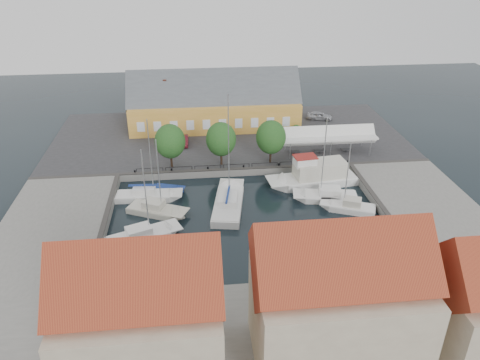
# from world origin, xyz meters

# --- Properties ---
(ground) EXTENTS (140.00, 140.00, 0.00)m
(ground) POSITION_xyz_m (0.00, 0.00, 0.00)
(ground) COLOR black
(ground) RESTS_ON ground
(north_quay) EXTENTS (56.00, 26.00, 1.00)m
(north_quay) POSITION_xyz_m (0.00, 23.00, 0.50)
(north_quay) COLOR #2D2D30
(north_quay) RESTS_ON ground
(west_quay) EXTENTS (12.00, 24.00, 1.00)m
(west_quay) POSITION_xyz_m (-22.00, -2.00, 0.50)
(west_quay) COLOR slate
(west_quay) RESTS_ON ground
(east_quay) EXTENTS (12.00, 24.00, 1.00)m
(east_quay) POSITION_xyz_m (22.00, -2.00, 0.50)
(east_quay) COLOR slate
(east_quay) RESTS_ON ground
(south_bank) EXTENTS (56.00, 14.00, 1.00)m
(south_bank) POSITION_xyz_m (0.00, -21.00, 0.50)
(south_bank) COLOR slate
(south_bank) RESTS_ON ground
(quay_edge_fittings) EXTENTS (56.00, 24.72, 0.40)m
(quay_edge_fittings) POSITION_xyz_m (0.02, 4.75, 1.06)
(quay_edge_fittings) COLOR #383533
(quay_edge_fittings) RESTS_ON north_quay
(warehouse) EXTENTS (28.56, 14.00, 9.55)m
(warehouse) POSITION_xyz_m (-2.60, 28.36, 4.43)
(warehouse) COLOR gold
(warehouse) RESTS_ON north_quay
(tent_canopy) EXTENTS (14.00, 4.00, 2.83)m
(tent_canopy) POSITION_xyz_m (14.00, 14.50, 3.68)
(tent_canopy) COLOR silver
(tent_canopy) RESTS_ON north_quay
(quay_trees) EXTENTS (18.20, 4.20, 6.30)m
(quay_trees) POSITION_xyz_m (-2.00, 12.00, 4.88)
(quay_trees) COLOR black
(quay_trees) RESTS_ON north_quay
(car_silver) EXTENTS (4.76, 2.89, 1.51)m
(car_silver) POSITION_xyz_m (16.55, 28.56, 1.76)
(car_silver) COLOR #ACAEB4
(car_silver) RESTS_ON north_quay
(car_red) EXTENTS (1.45, 3.97, 1.30)m
(car_red) POSITION_xyz_m (-7.32, 19.82, 1.65)
(car_red) COLOR maroon
(car_red) RESTS_ON north_quay
(center_sailboat) EXTENTS (5.03, 11.26, 14.69)m
(center_sailboat) POSITION_xyz_m (-1.87, 1.87, 0.36)
(center_sailboat) COLOR white
(center_sailboat) RESTS_ON ground
(trawler) EXTENTS (12.59, 4.98, 5.00)m
(trawler) POSITION_xyz_m (10.29, 6.79, 1.02)
(trawler) COLOR white
(trawler) RESTS_ON ground
(east_boat_a) EXTENTS (8.46, 3.96, 11.59)m
(east_boat_a) POSITION_xyz_m (10.72, 2.39, 0.26)
(east_boat_a) COLOR white
(east_boat_a) RESTS_ON ground
(east_boat_b) EXTENTS (6.94, 4.57, 9.38)m
(east_boat_b) POSITION_xyz_m (12.71, -0.54, 0.26)
(east_boat_b) COLOR white
(east_boat_b) RESTS_ON ground
(west_boat_a) EXTENTS (8.65, 2.85, 11.30)m
(west_boat_a) POSITION_xyz_m (-12.01, 5.02, 0.27)
(west_boat_a) COLOR white
(west_boat_a) RESTS_ON ground
(west_boat_b) EXTENTS (7.76, 5.41, 10.32)m
(west_boat_b) POSITION_xyz_m (-10.68, 1.30, 0.26)
(west_boat_b) COLOR beige
(west_boat_b) RESTS_ON ground
(west_boat_c) EXTENTS (8.59, 5.54, 11.23)m
(west_boat_c) POSITION_xyz_m (-11.91, -4.14, 0.26)
(west_boat_c) COLOR white
(west_boat_c) RESTS_ON ground
(launch_sw) EXTENTS (4.88, 2.72, 0.98)m
(launch_sw) POSITION_xyz_m (-12.53, -9.95, 0.09)
(launch_sw) COLOR white
(launch_sw) RESTS_ON ground
(launch_nw) EXTENTS (4.34, 2.77, 0.88)m
(launch_nw) POSITION_xyz_m (-9.38, 6.87, 0.09)
(launch_nw) COLOR navy
(launch_nw) RESTS_ON ground
(townhouses) EXTENTS (36.30, 8.50, 12.00)m
(townhouses) POSITION_xyz_m (1.93, -23.24, 5.82)
(townhouses) COLOR #C3B496
(townhouses) RESTS_ON south_bank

